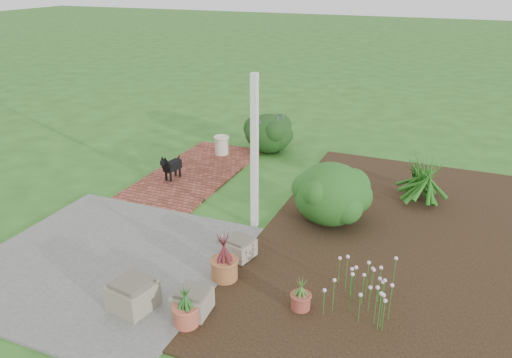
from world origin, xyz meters
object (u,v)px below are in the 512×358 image
at_px(black_dog, 171,165).
at_px(cream_ceramic_urn, 222,145).
at_px(stone_trough_near, 133,296).
at_px(evergreen_shrub, 331,192).

xyz_separation_m(black_dog, cream_ceramic_urn, (0.27, 1.70, -0.09)).
height_order(stone_trough_near, black_dog, black_dog).
distance_m(black_dog, evergreen_shrub, 3.36).
height_order(black_dog, evergreen_shrub, evergreen_shrub).
bearing_deg(cream_ceramic_urn, stone_trough_near, -75.06).
distance_m(stone_trough_near, evergreen_shrub, 3.58).
relative_size(stone_trough_near, black_dog, 0.86).
relative_size(cream_ceramic_urn, evergreen_shrub, 0.33).
distance_m(stone_trough_near, black_dog, 4.04).
relative_size(black_dog, evergreen_shrub, 0.47).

